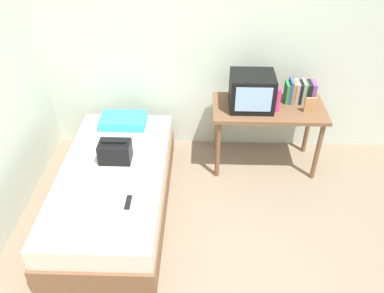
% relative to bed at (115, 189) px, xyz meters
% --- Properties ---
extents(ground_plane, '(8.00, 8.00, 0.00)m').
position_rel_bed_xyz_m(ground_plane, '(1.04, -0.81, -0.23)').
color(ground_plane, '#84705B').
extents(wall_back, '(5.20, 0.10, 2.60)m').
position_rel_bed_xyz_m(wall_back, '(1.04, 1.19, 1.07)').
color(wall_back, silver).
rests_on(wall_back, ground).
extents(bed, '(1.00, 2.00, 0.47)m').
position_rel_bed_xyz_m(bed, '(0.00, 0.00, 0.00)').
color(bed, brown).
rests_on(bed, ground).
extents(desk, '(1.16, 0.60, 0.74)m').
position_rel_bed_xyz_m(desk, '(1.52, 0.75, 0.41)').
color(desk, brown).
rests_on(desk, ground).
extents(tv, '(0.44, 0.39, 0.36)m').
position_rel_bed_xyz_m(tv, '(1.33, 0.74, 0.69)').
color(tv, black).
rests_on(tv, desk).
extents(water_bottle, '(0.08, 0.08, 0.25)m').
position_rel_bed_xyz_m(water_bottle, '(1.58, 0.67, 0.63)').
color(water_bottle, '#E53372').
rests_on(water_bottle, desk).
extents(book_row, '(0.30, 0.17, 0.25)m').
position_rel_bed_xyz_m(book_row, '(1.85, 0.87, 0.62)').
color(book_row, '#337F47').
rests_on(book_row, desk).
extents(picture_frame, '(0.11, 0.02, 0.16)m').
position_rel_bed_xyz_m(picture_frame, '(1.91, 0.65, 0.59)').
color(picture_frame, '#B27F4C').
rests_on(picture_frame, desk).
extents(pillow, '(0.49, 0.31, 0.10)m').
position_rel_bed_xyz_m(pillow, '(-0.02, 0.77, 0.29)').
color(pillow, '#33A8B7').
rests_on(pillow, bed).
extents(handbag, '(0.30, 0.20, 0.22)m').
position_rel_bed_xyz_m(handbag, '(0.02, 0.15, 0.34)').
color(handbag, black).
rests_on(handbag, bed).
extents(magazine, '(0.21, 0.29, 0.01)m').
position_rel_bed_xyz_m(magazine, '(-0.05, -0.43, 0.24)').
color(magazine, white).
rests_on(magazine, bed).
extents(remote_dark, '(0.04, 0.16, 0.02)m').
position_rel_bed_xyz_m(remote_dark, '(0.23, -0.43, 0.25)').
color(remote_dark, black).
rests_on(remote_dark, bed).
extents(remote_silver, '(0.04, 0.14, 0.02)m').
position_rel_bed_xyz_m(remote_silver, '(-0.26, 0.12, 0.25)').
color(remote_silver, '#B7B7BC').
rests_on(remote_silver, bed).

